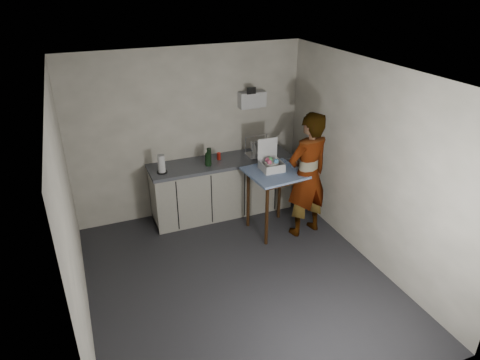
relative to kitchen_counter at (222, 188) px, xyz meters
name	(u,v)px	position (x,y,z in m)	size (l,w,h in m)	color
ground	(239,280)	(-0.40, -1.70, -0.43)	(4.00, 4.00, 0.00)	#25262A
wall_back	(190,134)	(-0.40, 0.29, 0.87)	(3.60, 0.02, 2.60)	#B6B19F
wall_right	(368,165)	(1.39, -1.70, 0.87)	(0.02, 4.00, 2.60)	#B6B19F
wall_left	(72,221)	(-2.19, -1.70, 0.87)	(0.02, 4.00, 2.60)	#B6B19F
ceiling	(238,75)	(-0.40, -1.70, 2.17)	(3.60, 4.00, 0.01)	silver
kitchen_counter	(222,188)	(0.00, 0.00, 0.00)	(2.24, 0.62, 0.91)	black
wall_shelf	(252,100)	(0.60, 0.22, 1.32)	(0.42, 0.18, 0.37)	silver
side_table	(274,180)	(0.52, -0.79, 0.42)	(0.81, 0.81, 0.97)	#31190B
standing_man	(307,175)	(0.93, -1.00, 0.50)	(0.68, 0.45, 1.86)	#B2A593
soap_bottle	(208,157)	(-0.25, -0.11, 0.62)	(0.10, 0.10, 0.27)	black
soda_can	(219,156)	(-0.02, 0.05, 0.54)	(0.06, 0.06, 0.11)	red
dark_bottle	(209,155)	(-0.19, 0.01, 0.60)	(0.07, 0.07, 0.23)	black
paper_towel	(161,164)	(-0.94, -0.09, 0.61)	(0.15, 0.15, 0.27)	black
dish_rack	(259,151)	(0.62, -0.03, 0.55)	(0.41, 0.31, 0.28)	white
bakery_box	(271,163)	(0.50, -0.70, 0.64)	(0.31, 0.32, 0.43)	silver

